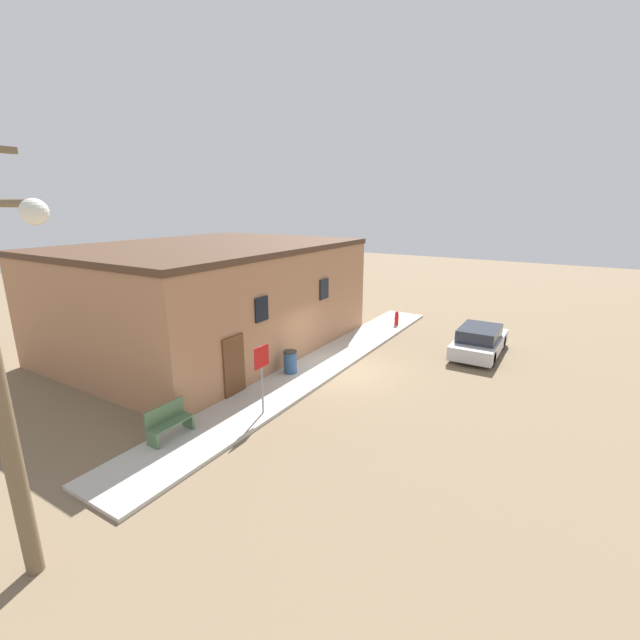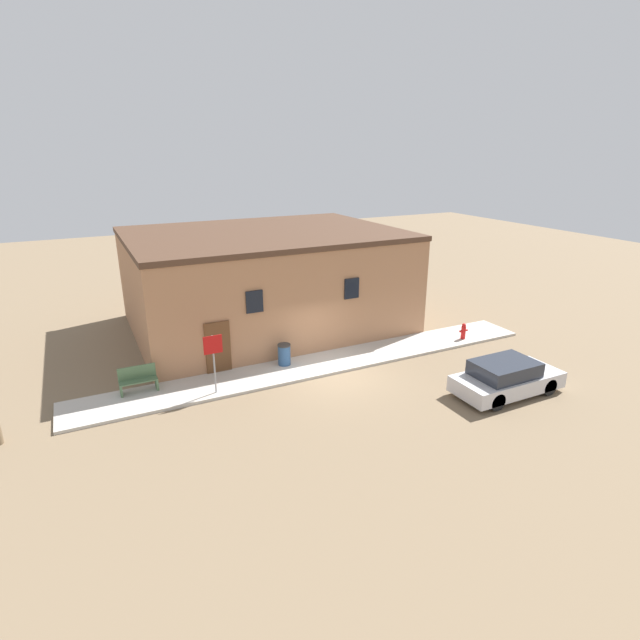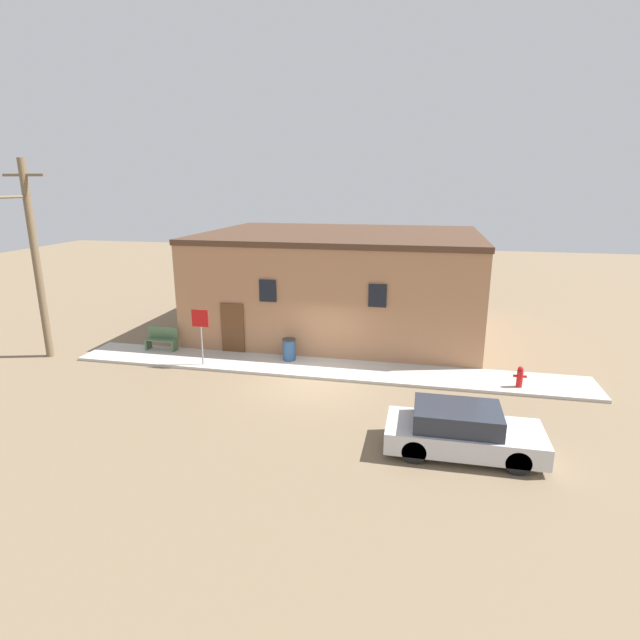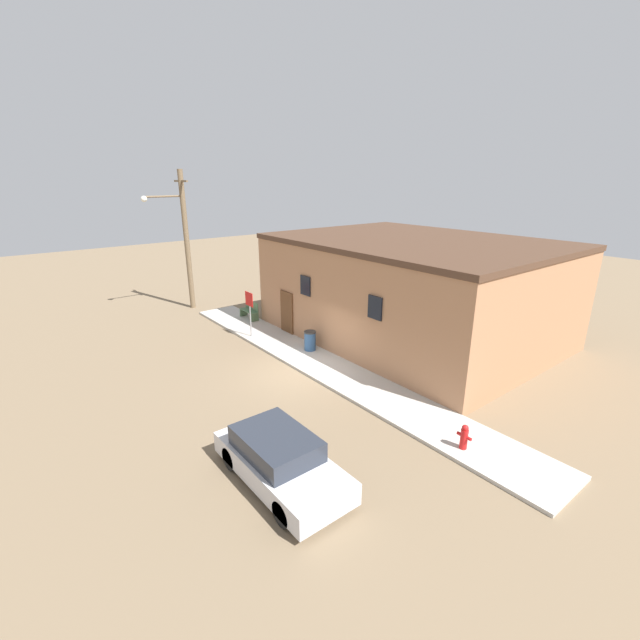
{
  "view_description": "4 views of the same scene",
  "coord_description": "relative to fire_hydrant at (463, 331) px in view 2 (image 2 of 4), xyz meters",
  "views": [
    {
      "loc": [
        -14.2,
        -7.53,
        6.5
      ],
      "look_at": [
        -0.07,
        1.07,
        2.0
      ],
      "focal_mm": 24.0,
      "sensor_mm": 36.0,
      "label": 1
    },
    {
      "loc": [
        -8.54,
        -15.93,
        8.55
      ],
      "look_at": [
        -0.07,
        1.07,
        2.0
      ],
      "focal_mm": 28.0,
      "sensor_mm": 36.0,
      "label": 2
    },
    {
      "loc": [
        3.73,
        -16.74,
        6.97
      ],
      "look_at": [
        -0.07,
        1.07,
        2.0
      ],
      "focal_mm": 28.0,
      "sensor_mm": 36.0,
      "label": 3
    },
    {
      "loc": [
        12.82,
        -9.12,
        7.49
      ],
      "look_at": [
        -0.07,
        1.07,
        2.0
      ],
      "focal_mm": 24.0,
      "sensor_mm": 36.0,
      "label": 4
    }
  ],
  "objects": [
    {
      "name": "ground_plane",
      "position": [
        -7.16,
        -0.58,
        -0.49
      ],
      "size": [
        80.0,
        80.0,
        0.0
      ],
      "primitive_type": "plane",
      "color": "#7A664C"
    },
    {
      "name": "parked_car",
      "position": [
        -2.25,
        -4.77,
        0.13
      ],
      "size": [
        4.1,
        1.79,
        1.29
      ],
      "color": "black",
      "rests_on": "ground"
    },
    {
      "name": "bench",
      "position": [
        -14.3,
        1.17,
        0.07
      ],
      "size": [
        1.32,
        0.44,
        0.96
      ],
      "color": "#4C6B47",
      "rests_on": "sidewalk"
    },
    {
      "name": "sidewalk",
      "position": [
        -7.16,
        0.49,
        -0.44
      ],
      "size": [
        19.92,
        2.14,
        0.11
      ],
      "color": "#BCB7AD",
      "rests_on": "ground"
    },
    {
      "name": "fire_hydrant",
      "position": [
        0.0,
        0.0,
        0.0
      ],
      "size": [
        0.45,
        0.21,
        0.76
      ],
      "color": "red",
      "rests_on": "sidewalk"
    },
    {
      "name": "brick_building",
      "position": [
        -7.4,
        6.29,
        1.9
      ],
      "size": [
        12.75,
        9.58,
        4.78
      ],
      "color": "#A87551",
      "rests_on": "ground"
    },
    {
      "name": "stop_sign",
      "position": [
        -11.8,
        -0.2,
        1.18
      ],
      "size": [
        0.68,
        0.06,
        2.22
      ],
      "color": "gray",
      "rests_on": "sidewalk"
    },
    {
      "name": "trash_bin",
      "position": [
        -8.61,
        1.01,
        0.07
      ],
      "size": [
        0.54,
        0.54,
        0.88
      ],
      "color": "#2D517F",
      "rests_on": "sidewalk"
    }
  ]
}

